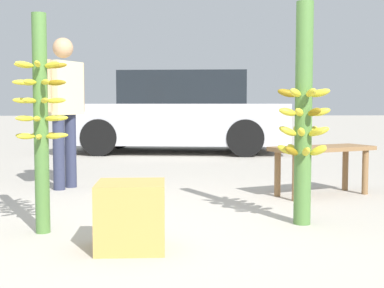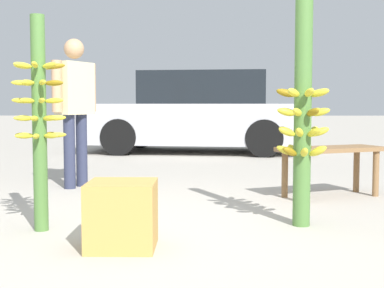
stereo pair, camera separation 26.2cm
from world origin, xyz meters
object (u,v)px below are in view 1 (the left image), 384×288
object	(u,v)px
parked_car	(179,114)
produce_crate	(131,216)
vendor_person	(64,100)
market_bench	(322,155)
banana_stalk_left	(41,117)
banana_stalk_center	(303,116)

from	to	relation	value
parked_car	produce_crate	distance (m)	6.69
vendor_person	market_bench	size ratio (longest dim) A/B	1.43
banana_stalk_left	banana_stalk_center	distance (m)	1.84
market_bench	parked_car	size ratio (longest dim) A/B	0.26
banana_stalk_left	banana_stalk_center	xyz separation A→B (m)	(1.83, 0.18, -0.00)
banana_stalk_left	produce_crate	xyz separation A→B (m)	(0.63, -0.44, -0.59)
market_bench	parked_car	distance (m)	4.99
banana_stalk_left	vendor_person	size ratio (longest dim) A/B	0.95
market_bench	banana_stalk_center	bearing A→B (deg)	-135.75
vendor_person	banana_stalk_left	bearing A→B (deg)	-145.70
banana_stalk_left	vendor_person	bearing A→B (deg)	96.07
market_bench	vendor_person	bearing A→B (deg)	144.68
parked_car	banana_stalk_center	bearing A→B (deg)	-166.25
banana_stalk_left	parked_car	bearing A→B (deg)	80.07
banana_stalk_center	vendor_person	distance (m)	2.70
vendor_person	banana_stalk_center	bearing A→B (deg)	-102.71
market_bench	produce_crate	world-z (taller)	market_bench
vendor_person	parked_car	bearing A→B (deg)	11.35
produce_crate	vendor_person	bearing A→B (deg)	109.25
produce_crate	parked_car	bearing A→B (deg)	86.04
banana_stalk_left	banana_stalk_center	bearing A→B (deg)	5.45
parked_car	vendor_person	bearing A→B (deg)	169.83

